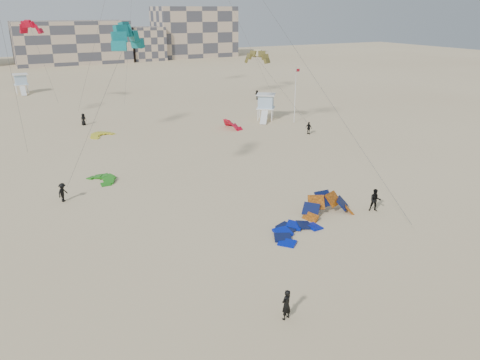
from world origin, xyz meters
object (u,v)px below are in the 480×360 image
kite_ground_blue (296,234)px  kitesurfer_main (286,305)px  kite_ground_orange (328,214)px  lifeguard_tower_near (266,107)px

kite_ground_blue → kitesurfer_main: size_ratio=2.40×
kite_ground_orange → kitesurfer_main: (-10.18, -9.63, 0.86)m
kite_ground_blue → kite_ground_orange: kite_ground_orange is taller
kite_ground_orange → kite_ground_blue: bearing=-154.6°
kite_ground_orange → lifeguard_tower_near: lifeguard_tower_near is taller
kite_ground_orange → kitesurfer_main: bearing=-133.3°
kitesurfer_main → lifeguard_tower_near: bearing=-135.8°
kite_ground_blue → kitesurfer_main: bearing=-149.1°
lifeguard_tower_near → kite_ground_orange: bearing=-75.9°
kite_ground_blue → kite_ground_orange: size_ratio=0.95×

